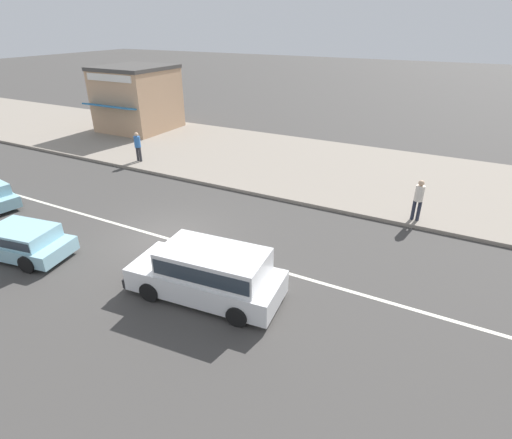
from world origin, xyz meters
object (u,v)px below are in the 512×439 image
at_px(pedestrian_near_clock, 138,145).
at_px(pedestrian_mid_kerb, 419,197).
at_px(minivan_white_3, 209,272).
at_px(shopfront_corner_warung, 137,98).
at_px(hatchback_pale_blue_2, 18,240).

bearing_deg(pedestrian_near_clock, pedestrian_mid_kerb, -2.00).
bearing_deg(minivan_white_3, shopfront_corner_warung, 137.63).
distance_m(minivan_white_3, shopfront_corner_warung, 20.91).
xyz_separation_m(hatchback_pale_blue_2, shopfront_corner_warung, (-8.35, 15.18, 1.74)).
bearing_deg(hatchback_pale_blue_2, pedestrian_near_clock, 108.88).
bearing_deg(pedestrian_mid_kerb, hatchback_pale_blue_2, -142.73).
bearing_deg(shopfront_corner_warung, minivan_white_3, -42.37).
bearing_deg(pedestrian_mid_kerb, minivan_white_3, -120.76).
bearing_deg(hatchback_pale_blue_2, pedestrian_mid_kerb, 37.27).
xyz_separation_m(pedestrian_near_clock, shopfront_corner_warung, (-5.13, 5.78, 1.23)).
xyz_separation_m(pedestrian_mid_kerb, shopfront_corner_warung, (-20.02, 6.30, 1.20)).
relative_size(hatchback_pale_blue_2, pedestrian_mid_kerb, 2.49).
xyz_separation_m(hatchback_pale_blue_2, minivan_white_3, (7.06, 1.13, 0.26)).
bearing_deg(shopfront_corner_warung, hatchback_pale_blue_2, -61.20).
relative_size(pedestrian_near_clock, pedestrian_mid_kerb, 0.97).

